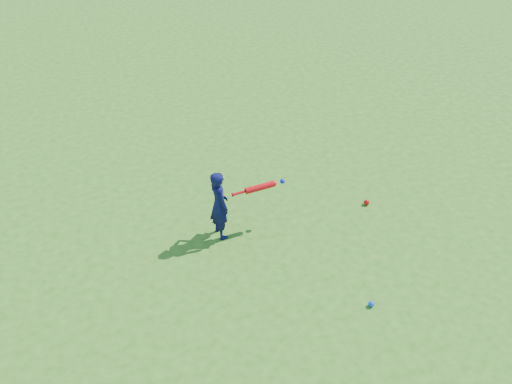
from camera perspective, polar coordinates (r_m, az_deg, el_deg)
ground at (r=6.93m, az=-6.60°, el=-7.15°), size 80.00×80.00×0.00m
child at (r=7.02m, az=-3.70°, el=-1.28°), size 0.30×0.39×0.94m
ground_ball_red at (r=7.91m, az=11.00°, el=-1.01°), size 0.08×0.08×0.08m
ground_ball_blue at (r=6.50m, az=11.45°, el=-10.93°), size 0.07×0.07×0.07m
bat_swing at (r=7.09m, az=0.60°, el=0.52°), size 0.71×0.19×0.08m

